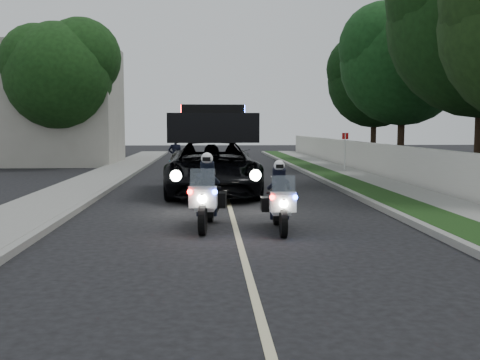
# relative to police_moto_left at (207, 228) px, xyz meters

# --- Properties ---
(ground) EXTENTS (120.00, 120.00, 0.00)m
(ground) POSITION_rel_police_moto_left_xyz_m (0.64, -4.52, 0.00)
(ground) COLOR black
(ground) RESTS_ON ground
(curb_right) EXTENTS (0.20, 60.00, 0.15)m
(curb_right) POSITION_rel_police_moto_left_xyz_m (4.74, 5.48, 0.07)
(curb_right) COLOR gray
(curb_right) RESTS_ON ground
(grass_verge) EXTENTS (1.20, 60.00, 0.16)m
(grass_verge) POSITION_rel_police_moto_left_xyz_m (5.44, 5.48, 0.08)
(grass_verge) COLOR #193814
(grass_verge) RESTS_ON ground
(sidewalk_right) EXTENTS (1.40, 60.00, 0.16)m
(sidewalk_right) POSITION_rel_police_moto_left_xyz_m (6.74, 5.48, 0.08)
(sidewalk_right) COLOR gray
(sidewalk_right) RESTS_ON ground
(property_wall) EXTENTS (0.22, 60.00, 1.50)m
(property_wall) POSITION_rel_police_moto_left_xyz_m (7.74, 5.48, 0.75)
(property_wall) COLOR beige
(property_wall) RESTS_ON ground
(curb_left) EXTENTS (0.20, 60.00, 0.15)m
(curb_left) POSITION_rel_police_moto_left_xyz_m (-3.46, 5.48, 0.07)
(curb_left) COLOR gray
(curb_left) RESTS_ON ground
(sidewalk_left) EXTENTS (2.00, 60.00, 0.16)m
(sidewalk_left) POSITION_rel_police_moto_left_xyz_m (-4.56, 5.48, 0.08)
(sidewalk_left) COLOR gray
(sidewalk_left) RESTS_ON ground
(building_far) EXTENTS (8.00, 6.00, 7.00)m
(building_far) POSITION_rel_police_moto_left_xyz_m (-9.36, 21.48, 3.50)
(building_far) COLOR #A8A396
(building_far) RESTS_ON ground
(lane_marking) EXTENTS (0.12, 50.00, 0.01)m
(lane_marking) POSITION_rel_police_moto_left_xyz_m (0.64, 5.48, 0.00)
(lane_marking) COLOR #BFB78C
(lane_marking) RESTS_ON ground
(police_moto_left) EXTENTS (0.89, 2.05, 1.69)m
(police_moto_left) POSITION_rel_police_moto_left_xyz_m (0.00, 0.00, 0.00)
(police_moto_left) COLOR silver
(police_moto_left) RESTS_ON ground
(police_moto_right) EXTENTS (0.68, 1.83, 1.54)m
(police_moto_right) POSITION_rel_police_moto_left_xyz_m (1.59, -0.41, 0.00)
(police_moto_right) COLOR white
(police_moto_right) RESTS_ON ground
(police_suv) EXTENTS (3.12, 6.54, 3.16)m
(police_suv) POSITION_rel_police_moto_left_xyz_m (0.17, 6.37, 0.00)
(police_suv) COLOR black
(police_suv) RESTS_ON ground
(bicycle) EXTENTS (0.75, 1.71, 0.87)m
(bicycle) POSITION_rel_police_moto_left_xyz_m (-1.32, 11.17, 0.00)
(bicycle) COLOR black
(bicycle) RESTS_ON ground
(cyclist) EXTENTS (0.64, 0.47, 1.65)m
(cyclist) POSITION_rel_police_moto_left_xyz_m (-1.32, 11.17, 0.00)
(cyclist) COLOR black
(cyclist) RESTS_ON ground
(sign_post) EXTENTS (0.32, 0.32, 2.03)m
(sign_post) POSITION_rel_police_moto_left_xyz_m (6.64, 14.17, 0.00)
(sign_post) COLOR #AF0C21
(sign_post) RESTS_ON ground
(tree_right_c) EXTENTS (7.70, 7.70, 11.99)m
(tree_right_c) POSITION_rel_police_moto_left_xyz_m (10.47, 8.56, 0.00)
(tree_right_c) COLOR #143410
(tree_right_c) RESTS_ON ground
(tree_right_d) EXTENTS (8.14, 8.14, 10.73)m
(tree_right_d) POSITION_rel_police_moto_left_xyz_m (10.10, 16.26, 0.00)
(tree_right_d) COLOR #164418
(tree_right_d) RESTS_ON ground
(tree_right_e) EXTENTS (7.30, 7.30, 10.15)m
(tree_right_e) POSITION_rel_police_moto_left_xyz_m (10.91, 23.79, 0.00)
(tree_right_e) COLOR black
(tree_right_e) RESTS_ON ground
(tree_left_near) EXTENTS (6.06, 6.06, 9.74)m
(tree_left_near) POSITION_rel_police_moto_left_xyz_m (-8.06, 18.96, 0.00)
(tree_left_near) COLOR #194115
(tree_left_near) RESTS_ON ground
(tree_left_far) EXTENTS (6.07, 6.07, 10.00)m
(tree_left_far) POSITION_rel_police_moto_left_xyz_m (-9.08, 24.81, 0.00)
(tree_left_far) COLOR black
(tree_left_far) RESTS_ON ground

